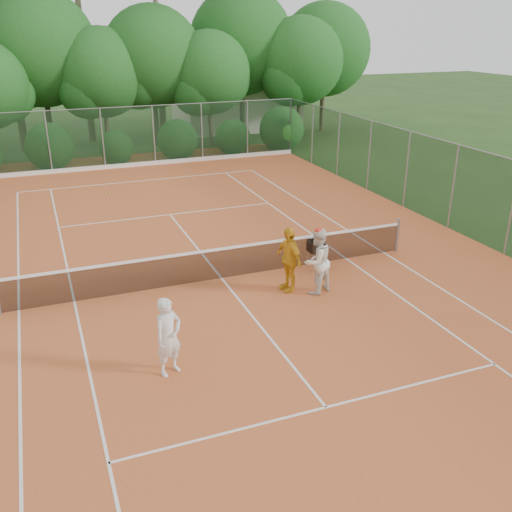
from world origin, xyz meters
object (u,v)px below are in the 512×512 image
(player_yellow, at_px, (289,259))
(ball_hopper, at_px, (316,247))
(player_white, at_px, (169,337))
(player_center_grp, at_px, (317,261))

(player_yellow, bearing_deg, ball_hopper, 116.45)
(player_white, xyz_separation_m, player_yellow, (3.99, 2.79, 0.05))
(ball_hopper, bearing_deg, player_white, -154.21)
(player_white, relative_size, player_center_grp, 0.92)
(player_center_grp, distance_m, ball_hopper, 1.56)
(player_white, relative_size, ball_hopper, 1.86)
(player_white, bearing_deg, player_yellow, 9.58)
(ball_hopper, bearing_deg, player_yellow, -153.42)
(player_center_grp, xyz_separation_m, ball_hopper, (0.68, 1.39, -0.19))
(player_yellow, bearing_deg, player_center_grp, 45.75)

